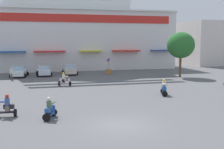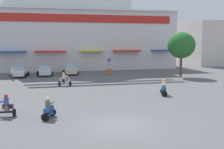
{
  "view_description": "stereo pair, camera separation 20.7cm",
  "coord_description": "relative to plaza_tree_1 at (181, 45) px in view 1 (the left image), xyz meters",
  "views": [
    {
      "loc": [
        -4.38,
        -15.23,
        5.05
      ],
      "look_at": [
        2.66,
        12.76,
        1.46
      ],
      "focal_mm": 43.56,
      "sensor_mm": 36.0,
      "label": 1
    },
    {
      "loc": [
        -4.18,
        -15.28,
        5.05
      ],
      "look_at": [
        2.66,
        12.76,
        1.46
      ],
      "focal_mm": 43.56,
      "sensor_mm": 36.0,
      "label": 2
    }
  ],
  "objects": [
    {
      "name": "parked_car_0",
      "position": [
        -22.01,
        5.47,
        -3.67
      ],
      "size": [
        2.5,
        4.05,
        1.52
      ],
      "color": "white",
      "rests_on": "ground"
    },
    {
      "name": "scooter_rider_3",
      "position": [
        -18.3,
        -16.83,
        -3.84
      ],
      "size": [
        0.99,
        1.47,
        1.46
      ],
      "color": "black",
      "rests_on": "ground"
    },
    {
      "name": "scooter_rider_1",
      "position": [
        -7.76,
        -11.44,
        -3.81
      ],
      "size": [
        0.97,
        1.57,
        1.5
      ],
      "color": "black",
      "rests_on": "ground"
    },
    {
      "name": "scooter_rider_0",
      "position": [
        -16.39,
        -3.89,
        -3.79
      ],
      "size": [
        1.49,
        0.93,
        1.56
      ],
      "color": "black",
      "rests_on": "ground"
    },
    {
      "name": "pedestrian_0",
      "position": [
        -22.7,
        2.33,
        -3.5
      ],
      "size": [
        0.51,
        0.51,
        1.65
      ],
      "color": "#4B4541",
      "rests_on": "ground"
    },
    {
      "name": "flank_building_right",
      "position": [
        15.07,
        17.86,
        0.09
      ],
      "size": [
        8.59,
        11.3,
        9.05
      ],
      "color": "silver",
      "rests_on": "ground"
    },
    {
      "name": "colonial_building",
      "position": [
        -14.19,
        16.09,
        3.58
      ],
      "size": [
        37.81,
        14.81,
        19.04
      ],
      "color": "silver",
      "rests_on": "ground"
    },
    {
      "name": "parked_car_1",
      "position": [
        -18.62,
        6.01,
        -3.7
      ],
      "size": [
        2.37,
        4.2,
        1.45
      ],
      "color": "silver",
      "rests_on": "ground"
    },
    {
      "name": "balloon_vendor_cart",
      "position": [
        -9.07,
        5.43,
        -3.52
      ],
      "size": [
        1.05,
        0.88,
        2.51
      ],
      "color": "#A0703D",
      "rests_on": "ground"
    },
    {
      "name": "plaza_tree_1",
      "position": [
        0.0,
        0.0,
        0.0
      ],
      "size": [
        3.86,
        3.61,
        6.28
      ],
      "color": "brown",
      "rests_on": "ground"
    },
    {
      "name": "parked_car_2",
      "position": [
        -14.84,
        6.45,
        -3.68
      ],
      "size": [
        2.31,
        4.08,
        1.5
      ],
      "color": "beige",
      "rests_on": "ground"
    },
    {
      "name": "scooter_rider_4",
      "position": [
        -21.12,
        -15.64,
        -3.81
      ],
      "size": [
        1.38,
        0.63,
        1.53
      ],
      "color": "black",
      "rests_on": "ground"
    },
    {
      "name": "ground_plane",
      "position": [
        -14.19,
        -6.27,
        -4.44
      ],
      "size": [
        128.0,
        128.0,
        0.0
      ],
      "primitive_type": "plane",
      "color": "#5B5A5D"
    }
  ]
}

